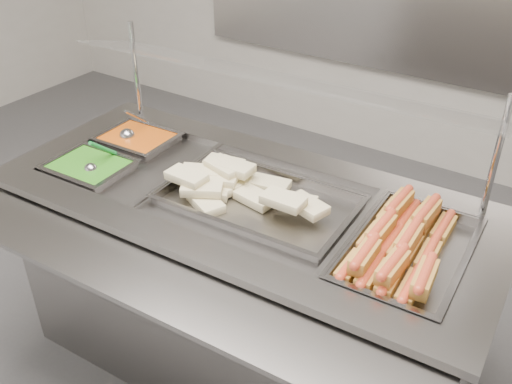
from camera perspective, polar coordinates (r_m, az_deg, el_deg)
The scene contains 11 objects.
steam_counter at distance 2.20m, azimuth -1.05°, elevation -9.36°, with size 1.77×0.84×0.83m.
tray_rail at distance 1.67m, azimuth -9.92°, elevation -8.89°, with size 1.67×0.41×0.05m.
sneeze_guard at distance 1.95m, azimuth 1.95°, elevation 11.02°, with size 1.54×0.33×0.41m.
pan_hotdogs at distance 1.78m, azimuth 14.88°, elevation -6.35°, with size 0.34×0.52×0.09m.
pan_wraps at distance 1.93m, azimuth 0.23°, elevation -1.21°, with size 0.64×0.40×0.06m.
pan_beans at distance 2.38m, azimuth -11.68°, elevation 4.58°, with size 0.29×0.23×0.09m.
pan_peas at distance 2.22m, azimuth -16.22°, elevation 1.75°, with size 0.29×0.23×0.09m.
hotdogs_in_buns at distance 1.75m, azimuth 14.15°, elevation -5.06°, with size 0.27×0.48×0.11m.
tortilla_wraps at distance 1.97m, azimuth -2.23°, elevation 0.77°, with size 0.57×0.33×0.09m.
ladle at distance 2.37m, azimuth -12.68°, elevation 5.59°, with size 0.06×0.18×0.14m.
serving_spoon at distance 2.17m, azimuth -15.97°, elevation 2.55°, with size 0.05×0.16×0.13m.
Camera 1 is at (1.08, -0.90, 1.87)m, focal length 40.00 mm.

